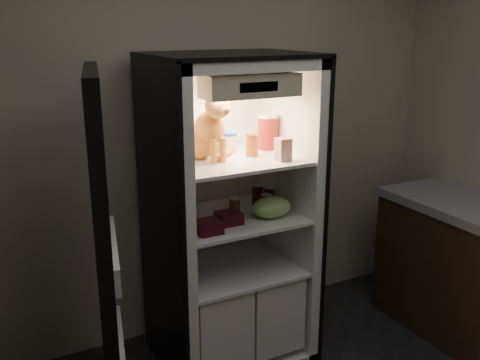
% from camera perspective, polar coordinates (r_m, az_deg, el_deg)
% --- Properties ---
extents(room_shell, '(3.60, 3.60, 3.60)m').
position_cam_1_polar(room_shell, '(1.92, 17.28, 3.45)').
color(room_shell, white).
rests_on(room_shell, floor).
extents(refrigerator, '(0.90, 0.72, 1.88)m').
position_cam_1_polar(refrigerator, '(3.26, -1.29, -5.90)').
color(refrigerator, white).
rests_on(refrigerator, floor).
extents(fridge_door, '(0.25, 0.86, 1.85)m').
position_cam_1_polar(fridge_door, '(2.56, -14.03, -9.91)').
color(fridge_door, black).
rests_on(fridge_door, floor).
extents(tabby_cat, '(0.38, 0.41, 0.42)m').
position_cam_1_polar(tabby_cat, '(2.99, -3.78, 5.14)').
color(tabby_cat, orange).
rests_on(tabby_cat, refrigerator).
extents(parmesan_shaker, '(0.07, 0.07, 0.18)m').
position_cam_1_polar(parmesan_shaker, '(3.08, -2.55, 4.24)').
color(parmesan_shaker, '#227D2E').
rests_on(parmesan_shaker, refrigerator).
extents(mayo_tub, '(0.09, 0.09, 0.12)m').
position_cam_1_polar(mayo_tub, '(3.16, -1.15, 4.01)').
color(mayo_tub, white).
rests_on(mayo_tub, refrigerator).
extents(salsa_jar, '(0.07, 0.07, 0.13)m').
position_cam_1_polar(salsa_jar, '(3.07, 1.29, 3.73)').
color(salsa_jar, maroon).
rests_on(salsa_jar, refrigerator).
extents(pepper_jar, '(0.12, 0.12, 0.21)m').
position_cam_1_polar(pepper_jar, '(3.25, 2.97, 5.15)').
color(pepper_jar, '#A51A16').
rests_on(pepper_jar, refrigerator).
extents(cream_carton, '(0.07, 0.07, 0.13)m').
position_cam_1_polar(cream_carton, '(2.98, 4.62, 3.27)').
color(cream_carton, silver).
rests_on(cream_carton, refrigerator).
extents(soda_can_a, '(0.07, 0.07, 0.13)m').
position_cam_1_polar(soda_can_a, '(3.32, 1.87, -1.59)').
color(soda_can_a, black).
rests_on(soda_can_a, refrigerator).
extents(soda_can_b, '(0.07, 0.07, 0.12)m').
position_cam_1_polar(soda_can_b, '(3.29, 3.14, -1.81)').
color(soda_can_b, black).
rests_on(soda_can_b, refrigerator).
extents(soda_can_c, '(0.07, 0.07, 0.12)m').
position_cam_1_polar(soda_can_c, '(3.15, 2.83, -2.61)').
color(soda_can_c, black).
rests_on(soda_can_c, refrigerator).
extents(condiment_jar, '(0.07, 0.07, 0.09)m').
position_cam_1_polar(condiment_jar, '(3.19, -0.57, -2.65)').
color(condiment_jar, brown).
rests_on(condiment_jar, refrigerator).
extents(grape_bag, '(0.24, 0.18, 0.12)m').
position_cam_1_polar(grape_bag, '(3.11, 3.41, -2.92)').
color(grape_bag, '#98C95D').
rests_on(grape_bag, refrigerator).
extents(berry_box_left, '(0.13, 0.13, 0.07)m').
position_cam_1_polar(berry_box_left, '(2.89, -3.43, -5.01)').
color(berry_box_left, '#450B18').
rests_on(berry_box_left, refrigerator).
extents(berry_box_right, '(0.13, 0.13, 0.06)m').
position_cam_1_polar(berry_box_right, '(3.02, -1.18, -4.05)').
color(berry_box_right, '#450B18').
rests_on(berry_box_right, refrigerator).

